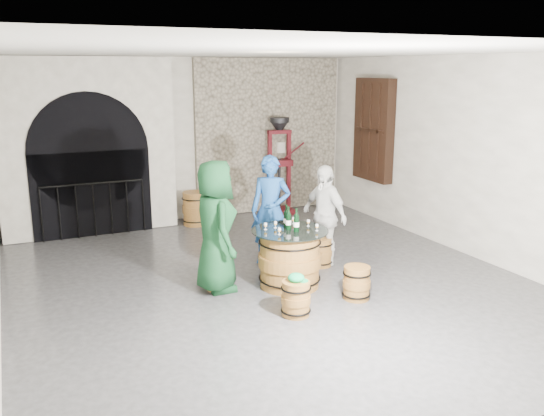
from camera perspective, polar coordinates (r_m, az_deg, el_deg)
name	(u,v)px	position (r m, az deg, el deg)	size (l,w,h in m)	color
ground	(268,282)	(8.34, -0.37, -7.32)	(8.00, 8.00, 0.00)	#313133
wall_back	(185,140)	(11.62, -8.66, 6.68)	(8.00, 8.00, 0.00)	silver
wall_front	(486,257)	(4.67, 20.48, -4.53)	(8.00, 8.00, 0.00)	silver
wall_right	(464,156)	(9.86, 18.51, 4.89)	(8.00, 8.00, 0.00)	silver
ceiling	(268,52)	(7.78, -0.41, 15.24)	(8.00, 8.00, 0.00)	beige
stone_facing_panel	(268,136)	(12.19, -0.38, 7.16)	(3.20, 0.12, 3.18)	#A19680
arched_opening	(87,148)	(10.99, -17.84, 5.69)	(3.10, 0.60, 3.19)	silver
shuttered_window	(373,130)	(11.62, 10.01, 7.62)	(0.23, 1.10, 2.00)	black
barrel_table	(290,258)	(8.05, 1.76, -5.02)	(1.07, 1.07, 0.82)	olive
barrel_stool_left	(219,274)	(8.03, -5.30, -6.52)	(0.38, 0.38, 0.45)	olive
barrel_stool_far	(271,250)	(9.02, -0.05, -4.18)	(0.38, 0.38, 0.45)	olive
barrel_stool_right	(320,252)	(8.95, 4.81, -4.36)	(0.38, 0.38, 0.45)	olive
barrel_stool_near_right	(357,283)	(7.76, 8.38, -7.36)	(0.38, 0.38, 0.45)	olive
barrel_stool_near_left	(296,298)	(7.20, 2.38, -8.94)	(0.38, 0.38, 0.45)	olive
green_cap	(296,278)	(7.10, 2.43, -6.92)	(0.25, 0.20, 0.11)	#0C8646
person_green	(215,226)	(7.82, -5.62, -1.82)	(0.89, 0.58, 1.81)	#0F381C
person_blue	(271,210)	(8.89, -0.14, -0.21)	(0.62, 0.41, 1.70)	#19488D
person_white	(324,215)	(8.89, 5.19, -0.72)	(0.92, 0.38, 1.57)	silver
wine_bottle_left	(288,220)	(7.92, 1.64, -1.22)	(0.08, 0.08, 0.32)	black
wine_bottle_center	(296,222)	(7.83, 2.42, -1.42)	(0.08, 0.08, 0.32)	black
wine_bottle_right	(286,218)	(8.02, 1.43, -1.04)	(0.08, 0.08, 0.32)	black
tasting_glass_a	(279,231)	(7.69, 0.73, -2.32)	(0.05, 0.05, 0.10)	#C18025
tasting_glass_b	(308,223)	(8.11, 3.62, -1.49)	(0.05, 0.05, 0.10)	#C18025
tasting_glass_c	(275,225)	(8.01, 0.34, -1.66)	(0.05, 0.05, 0.10)	#C18025
tasting_glass_d	(294,220)	(8.23, 2.15, -1.24)	(0.05, 0.05, 0.10)	#C18025
tasting_glass_e	(317,227)	(7.89, 4.47, -1.94)	(0.05, 0.05, 0.10)	#C18025
tasting_glass_f	(266,226)	(7.93, -0.65, -1.83)	(0.05, 0.05, 0.10)	#C18025
side_barrel	(195,209)	(11.30, -7.66, -0.05)	(0.49, 0.49, 0.66)	olive
corking_press	(279,158)	(11.93, 0.74, 4.93)	(0.83, 0.47, 2.01)	#520D17
control_box	(281,147)	(12.26, 0.85, 6.02)	(0.18, 0.10, 0.22)	silver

